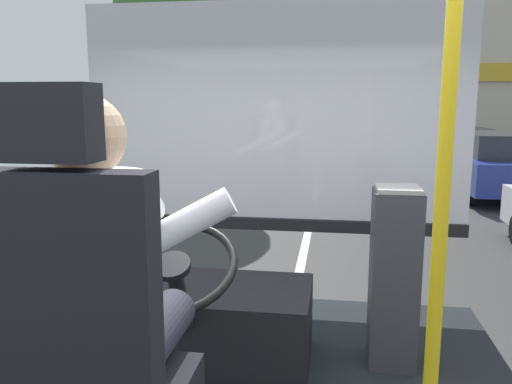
{
  "coord_description": "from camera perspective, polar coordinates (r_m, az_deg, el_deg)",
  "views": [
    {
      "loc": [
        0.4,
        -1.73,
        2.13
      ],
      "look_at": [
        0.04,
        0.64,
        1.71
      ],
      "focal_mm": 36.16,
      "sensor_mm": 36.0,
      "label": 1
    }
  ],
  "objects": [
    {
      "name": "parked_car_silver",
      "position": [
        17.27,
        21.46,
        4.52
      ],
      "size": [
        1.78,
        3.89,
        1.33
      ],
      "color": "silver",
      "rests_on": "ground"
    },
    {
      "name": "fare_box",
      "position": [
        2.69,
        15.0,
        -9.1
      ],
      "size": [
        0.23,
        0.25,
        0.91
      ],
      "color": "#333338",
      "rests_on": "bus_floor"
    },
    {
      "name": "steering_console",
      "position": [
        2.7,
        -6.11,
        -14.0
      ],
      "size": [
        1.1,
        0.98,
        0.79
      ],
      "color": "black",
      "rests_on": "bus_floor"
    },
    {
      "name": "parked_car_red",
      "position": [
        21.93,
        18.15,
        5.72
      ],
      "size": [
        1.95,
        4.22,
        1.31
      ],
      "color": "maroon",
      "rests_on": "ground"
    },
    {
      "name": "ground",
      "position": [
        10.76,
        6.4,
        -1.61
      ],
      "size": [
        18.0,
        44.0,
        0.06
      ],
      "color": "#363636"
    },
    {
      "name": "street_tree",
      "position": [
        11.35,
        -8.32,
        18.16
      ],
      "size": [
        2.78,
        2.78,
        5.17
      ],
      "color": "#4C3828",
      "rests_on": "ground"
    },
    {
      "name": "bus_driver",
      "position": [
        1.56,
        -16.67,
        -9.47
      ],
      "size": [
        0.73,
        0.6,
        0.84
      ],
      "color": "#282833",
      "rests_on": "driver_seat"
    },
    {
      "name": "parked_car_blue",
      "position": [
        12.95,
        25.25,
        2.9
      ],
      "size": [
        2.02,
        4.23,
        1.44
      ],
      "color": "navy",
      "rests_on": "ground"
    },
    {
      "name": "driver_seat",
      "position": [
        1.55,
        -18.1,
        -18.48
      ],
      "size": [
        0.48,
        0.48,
        1.36
      ],
      "color": "black",
      "rests_on": "bus_floor"
    },
    {
      "name": "handrail_pole",
      "position": [
        1.59,
        19.84,
        -1.89
      ],
      "size": [
        0.04,
        0.04,
        2.02
      ],
      "color": "gold",
      "rests_on": "bus_floor"
    },
    {
      "name": "windshield_panel",
      "position": [
        3.38,
        1.86,
        5.37
      ],
      "size": [
        2.5,
        0.08,
        1.48
      ],
      "color": "silver"
    }
  ]
}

